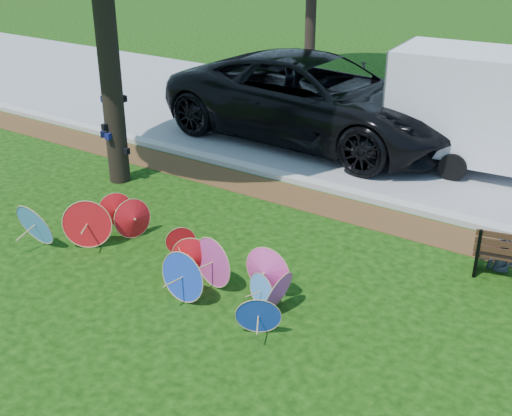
{
  "coord_description": "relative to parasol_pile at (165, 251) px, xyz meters",
  "views": [
    {
      "loc": [
        5.79,
        -5.9,
        5.32
      ],
      "look_at": [
        0.5,
        2.0,
        0.9
      ],
      "focal_mm": 45.0,
      "sensor_mm": 36.0,
      "label": 1
    }
  ],
  "objects": [
    {
      "name": "person_left",
      "position": [
        4.5,
        3.05,
        0.24
      ],
      "size": [
        0.48,
        0.34,
        1.24
      ],
      "primitive_type": "imported",
      "rotation": [
        0.0,
        0.0,
        0.11
      ],
      "color": "#3C4052",
      "rests_on": "ground"
    },
    {
      "name": "ground",
      "position": [
        0.43,
        -0.78,
        -0.38
      ],
      "size": [
        90.0,
        90.0,
        0.0
      ],
      "primitive_type": "plane",
      "color": "black",
      "rests_on": "ground"
    },
    {
      "name": "curb",
      "position": [
        0.43,
        4.42,
        -0.32
      ],
      "size": [
        90.0,
        0.3,
        0.12
      ],
      "primitive_type": "cube",
      "color": "#B7B5AD",
      "rests_on": "ground"
    },
    {
      "name": "parasol_pile",
      "position": [
        0.0,
        0.0,
        0.0
      ],
      "size": [
        5.38,
        1.89,
        0.87
      ],
      "color": "#DE4397",
      "rests_on": "ground"
    },
    {
      "name": "black_van",
      "position": [
        -1.24,
        7.12,
        0.68
      ],
      "size": [
        7.7,
        3.73,
        2.11
      ],
      "primitive_type": "imported",
      "rotation": [
        0.0,
        0.0,
        1.54
      ],
      "color": "black",
      "rests_on": "ground"
    },
    {
      "name": "street",
      "position": [
        0.43,
        8.57,
        -0.37
      ],
      "size": [
        90.0,
        8.0,
        0.01
      ],
      "primitive_type": "cube",
      "color": "gray",
      "rests_on": "ground"
    },
    {
      "name": "mulch_strip",
      "position": [
        0.43,
        3.72,
        -0.37
      ],
      "size": [
        90.0,
        1.0,
        0.01
      ],
      "primitive_type": "cube",
      "color": "#472D16",
      "rests_on": "ground"
    },
    {
      "name": "cargo_trailer",
      "position": [
        2.49,
        7.44,
        1.08
      ],
      "size": [
        3.45,
        2.34,
        2.91
      ],
      "primitive_type": "cube",
      "rotation": [
        0.0,
        0.0,
        0.08
      ],
      "color": "white",
      "rests_on": "ground"
    }
  ]
}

